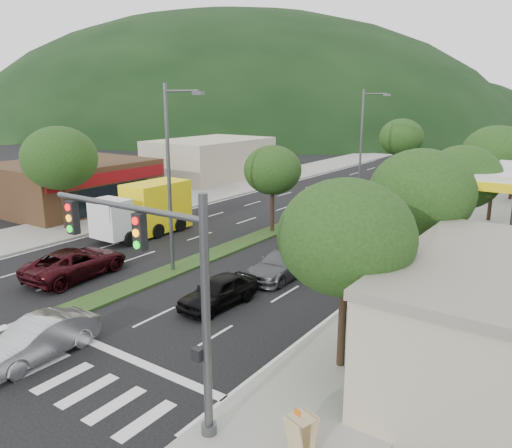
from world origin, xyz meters
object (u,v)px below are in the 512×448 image
Objects in this scene: car_queue_a at (218,291)px; car_queue_d at (381,224)px; car_queue_b at (283,263)px; box_truck at (148,211)px; streetlight_mid at (363,139)px; sedan_silver at (37,339)px; tree_med_near at (273,170)px; tree_r_d at (496,154)px; car_queue_e at (394,198)px; motorhome at (424,183)px; a_frame_sign at (301,431)px; streetlight_near at (171,171)px; suv_maroon at (76,263)px; traffic_signal at (161,271)px; car_queue_c at (368,205)px; tree_med_far at (401,137)px; tree_l_a at (60,158)px; tree_r_a at (346,237)px; tree_r_c at (463,177)px; tree_r_b at (421,193)px.

car_queue_a is 0.90× the size of car_queue_d.
box_truck is (-12.20, 1.85, 0.95)m from car_queue_b.
sedan_silver is (2.40, -34.67, -4.84)m from streetlight_mid.
tree_r_d is at bearing 45.00° from tree_med_near.
motorhome is (1.81, 2.55, 1.12)m from car_queue_e.
streetlight_mid is 2.22× the size of sedan_silver.
box_truck is 4.91× the size of a_frame_sign.
streetlight_near is 16.32m from car_queue_d.
streetlight_near is 1.39× the size of box_truck.
suv_maroon is (-3.58, -13.56, -3.64)m from tree_med_near.
traffic_signal is 36.66m from motorhome.
motorhome is (12.30, 22.20, 0.03)m from box_truck.
tree_r_d reaches higher than car_queue_a.
streetlight_mid is at bearing -101.39° from suv_maroon.
motorhome is (5.29, 26.83, -3.88)m from streetlight_near.
car_queue_c is (6.89, 22.84, -0.02)m from suv_maroon.
tree_med_far reaches higher than box_truck.
tree_med_near is at bearing 91.18° from streetlight_near.
car_queue_e is (16.19, 22.28, -4.59)m from tree_l_a.
motorhome is at bearing 19.05° from streetlight_mid.
tree_r_a is at bearing -43.88° from car_queue_b.
tree_r_c is 23.95m from sedan_silver.
tree_l_a is 7.19m from box_truck.
tree_r_a is 25.17m from car_queue_c.
tree_l_a reaches higher than tree_r_d.
tree_r_b is at bearing 12.36° from car_queue_b.
motorhome is (2.89, 36.50, 0.96)m from sedan_silver.
a_frame_sign is at bearing 158.98° from suv_maroon.
suv_maroon is 20.43m from car_queue_d.
sedan_silver is 12.76m from car_queue_b.
tree_r_b reaches higher than car_queue_c.
tree_l_a is at bearing 176.44° from a_frame_sign.
box_truck is at bearing 173.25° from car_queue_b.
a_frame_sign is (12.90, -33.72, -4.78)m from streetlight_mid.
car_queue_a is 2.86× the size of a_frame_sign.
tree_r_c is 1.14× the size of suv_maroon.
traffic_signal is 7.52m from sedan_silver.
tree_r_b reaches higher than box_truck.
tree_med_far is 46.79m from a_frame_sign.
motorhome is (0.10, 24.05, 0.98)m from car_queue_b.
streetlight_near reaches higher than tree_r_c.
car_queue_a is at bearing 149.99° from box_truck.
tree_l_a reaches higher than car_queue_d.
tree_r_c is 17.57m from streetlight_mid.
streetlight_near is 16.29m from a_frame_sign.
traffic_signal reaches higher than tree_med_near.
streetlight_near is 7.21m from car_queue_a.
tree_l_a is at bearing -157.80° from tree_r_c.
car_queue_b is (0.36, 5.00, 0.01)m from car_queue_a.
tree_r_b reaches higher than car_queue_a.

